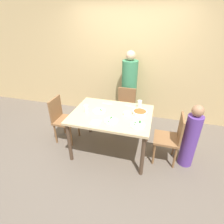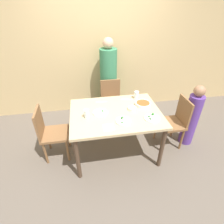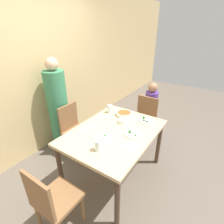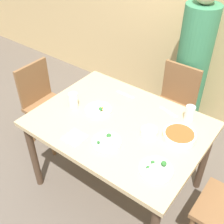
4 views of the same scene
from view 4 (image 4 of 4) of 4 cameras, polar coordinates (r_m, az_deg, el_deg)
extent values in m
plane|color=#60564C|center=(2.76, 1.21, -14.40)|extent=(10.00, 10.00, 0.00)
cube|color=tan|center=(3.10, 18.90, 20.72)|extent=(10.00, 0.06, 2.70)
cube|color=tan|center=(2.20, 1.47, -2.48)|extent=(1.32, 0.99, 0.04)
cylinder|color=#4C3828|center=(2.58, -15.61, -8.65)|extent=(0.06, 0.06, 0.73)
cylinder|color=#4C3828|center=(3.00, -3.09, 0.82)|extent=(0.06, 0.06, 0.73)
cylinder|color=#4C3828|center=(2.59, 18.22, -9.10)|extent=(0.06, 0.06, 0.73)
cube|color=brown|center=(2.90, 11.52, 0.12)|extent=(0.40, 0.40, 0.04)
cube|color=brown|center=(2.91, 13.80, 5.53)|extent=(0.38, 0.03, 0.42)
cylinder|color=brown|center=(2.98, 6.70, -3.70)|extent=(0.04, 0.04, 0.42)
cylinder|color=brown|center=(2.88, 12.30, -6.30)|extent=(0.04, 0.04, 0.42)
cylinder|color=brown|center=(3.21, 9.81, -0.51)|extent=(0.04, 0.04, 0.42)
cylinder|color=brown|center=(3.12, 15.08, -2.80)|extent=(0.04, 0.04, 0.42)
cylinder|color=brown|center=(2.52, 18.67, -16.75)|extent=(0.04, 0.04, 0.42)
cube|color=brown|center=(2.95, -12.58, 0.80)|extent=(0.40, 0.40, 0.04)
cube|color=brown|center=(2.95, -15.64, 5.70)|extent=(0.03, 0.38, 0.42)
cylinder|color=brown|center=(2.92, -12.14, -5.52)|extent=(0.04, 0.04, 0.42)
cylinder|color=brown|center=(3.08, -7.70, -2.18)|extent=(0.04, 0.04, 0.42)
cylinder|color=brown|center=(3.13, -16.26, -2.88)|extent=(0.04, 0.04, 0.42)
cylinder|color=brown|center=(3.28, -11.90, 0.11)|extent=(0.04, 0.04, 0.42)
cylinder|color=#387F56|center=(3.07, 15.71, 7.74)|extent=(0.33, 0.33, 1.40)
cylinder|color=white|center=(2.09, 13.51, -4.74)|extent=(0.24, 0.24, 0.05)
cylinder|color=#BC5123|center=(2.08, 13.61, -4.28)|extent=(0.21, 0.21, 0.01)
cylinder|color=white|center=(2.30, -2.78, 0.45)|extent=(0.22, 0.22, 0.02)
ellipsoid|color=white|center=(2.27, -3.07, 0.56)|extent=(0.08, 0.08, 0.02)
sphere|color=#2D702D|center=(2.26, -2.34, 0.59)|extent=(0.03, 0.03, 0.03)
cone|color=orange|center=(2.29, -1.98, 0.96)|extent=(0.02, 0.02, 0.02)
cone|color=orange|center=(2.26, -2.04, 0.49)|extent=(0.01, 0.01, 0.02)
cylinder|color=white|center=(1.87, 8.91, -11.47)|extent=(0.22, 0.22, 0.02)
ellipsoid|color=white|center=(1.83, 8.73, -11.58)|extent=(0.11, 0.11, 0.02)
cone|color=orange|center=(1.82, 8.30, -11.99)|extent=(0.02, 0.02, 0.02)
sphere|color=#2D702D|center=(1.87, 10.50, -10.26)|extent=(0.04, 0.04, 0.04)
sphere|color=#2D702D|center=(1.87, 8.30, -10.08)|extent=(0.03, 0.03, 0.03)
sphere|color=#2D702D|center=(1.84, 7.35, -11.13)|extent=(0.03, 0.03, 0.03)
cylinder|color=white|center=(2.02, -1.13, -6.09)|extent=(0.21, 0.21, 0.02)
ellipsoid|color=white|center=(1.99, -0.41, -5.84)|extent=(0.08, 0.08, 0.03)
sphere|color=#2D702D|center=(2.02, -0.63, -4.86)|extent=(0.04, 0.04, 0.04)
cone|color=orange|center=(1.99, -0.40, -5.99)|extent=(0.02, 0.02, 0.02)
sphere|color=#2D702D|center=(1.98, -2.79, -6.17)|extent=(0.02, 0.02, 0.02)
cylinder|color=white|center=(2.09, 7.56, -4.02)|extent=(0.12, 0.12, 0.05)
cylinder|color=white|center=(2.08, 7.61, -3.62)|extent=(0.11, 0.11, 0.01)
cylinder|color=silver|center=(2.33, -7.85, 2.40)|extent=(0.07, 0.07, 0.13)
cylinder|color=silver|center=(2.26, 15.51, -0.25)|extent=(0.07, 0.07, 0.13)
cube|color=white|center=(2.07, -7.63, -5.15)|extent=(0.14, 0.14, 0.01)
cube|color=silver|center=(2.33, 11.44, 0.00)|extent=(0.18, 0.06, 0.01)
cube|color=silver|center=(2.48, 2.73, 3.53)|extent=(0.18, 0.02, 0.01)
camera|label=1|loc=(1.11, -122.37, -22.43)|focal=28.00mm
camera|label=2|loc=(1.56, -82.97, 5.54)|focal=28.00mm
camera|label=3|loc=(2.60, -50.93, 22.34)|focal=28.00mm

